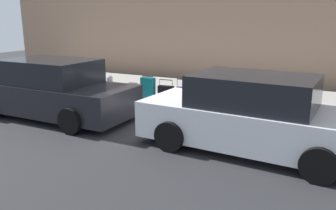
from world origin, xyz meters
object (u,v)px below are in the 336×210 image
suitcase_navy_5 (182,97)px  parked_car_white_0 (252,116)px  bollard_post (96,86)px  suitcase_black_6 (166,95)px  suitcase_maroon_8 (134,92)px  suitcase_teal_0 (271,107)px  suitcase_red_2 (233,100)px  suitcase_teal_7 (148,90)px  fire_hydrant (110,86)px  suitcase_silver_3 (215,100)px  suitcase_maroon_1 (250,103)px  suitcase_olive_4 (200,96)px  parked_car_charcoal_1 (52,90)px

suitcase_navy_5 → parked_car_white_0: size_ratio=0.18×
bollard_post → suitcase_black_6: bearing=-176.1°
suitcase_navy_5 → suitcase_maroon_8: 1.70m
suitcase_teal_0 → suitcase_red_2: bearing=-6.9°
suitcase_teal_7 → fire_hydrant: size_ratio=1.13×
fire_hydrant → suitcase_teal_7: bearing=178.7°
suitcase_teal_7 → parked_car_white_0: parked_car_white_0 is taller
suitcase_silver_3 → suitcase_maroon_8: 2.73m
suitcase_navy_5 → suitcase_maroon_1: bearing=-179.8°
suitcase_maroon_8 → suitcase_olive_4: bearing=-178.2°
suitcase_teal_0 → suitcase_silver_3: size_ratio=0.82×
suitcase_maroon_1 → parked_car_white_0: parked_car_white_0 is taller
suitcase_navy_5 → parked_car_charcoal_1: bearing=36.8°
suitcase_olive_4 → suitcase_teal_7: 1.69m
suitcase_red_2 → suitcase_olive_4: 1.00m
suitcase_olive_4 → parked_car_white_0: parked_car_white_0 is taller
suitcase_silver_3 → fire_hydrant: suitcase_silver_3 is taller
suitcase_red_2 → bollard_post: 4.63m
suitcase_red_2 → fire_hydrant: size_ratio=1.21×
suitcase_silver_3 → suitcase_olive_4: suitcase_silver_3 is taller
bollard_post → parked_car_charcoal_1: (-0.15, 2.09, 0.27)m
suitcase_teal_0 → parked_car_white_0: size_ratio=0.17×
suitcase_navy_5 → fire_hydrant: bearing=-0.7°
suitcase_maroon_1 → suitcase_teal_7: (3.18, 0.01, 0.08)m
parked_car_white_0 → bollard_post: bearing=-20.2°
suitcase_teal_7 → parked_car_charcoal_1: bearing=51.0°
suitcase_teal_0 → fire_hydrant: (5.21, -0.06, 0.09)m
suitcase_navy_5 → suitcase_black_6: bearing=-5.7°
suitcase_navy_5 → suitcase_maroon_8: (1.70, -0.00, -0.03)m
parked_car_white_0 → suitcase_maroon_1: bearing=-75.9°
suitcase_black_6 → suitcase_teal_7: 0.61m
suitcase_red_2 → parked_car_white_0: size_ratio=0.19×
suitcase_red_2 → bollard_post: size_ratio=1.29×
suitcase_navy_5 → suitcase_olive_4: bearing=-172.0°
suitcase_maroon_1 → suitcase_red_2: bearing=-10.4°
suitcase_navy_5 → suitcase_teal_7: bearing=-0.0°
suitcase_maroon_1 → suitcase_red_2: suitcase_maroon_1 is taller
suitcase_maroon_1 → suitcase_maroon_8: size_ratio=1.56×
suitcase_teal_0 → suitcase_red_2: size_ratio=0.88×
suitcase_black_6 → parked_car_white_0: size_ratio=0.16×
suitcase_maroon_1 → bollard_post: suitcase_maroon_1 is taller
suitcase_maroon_1 → fire_hydrant: suitcase_maroon_1 is taller
suitcase_black_6 → fire_hydrant: (2.06, 0.02, 0.10)m
suitcase_olive_4 → fire_hydrant: (3.15, 0.04, 0.03)m
fire_hydrant → bollard_post: 0.50m
fire_hydrant → parked_car_charcoal_1: (0.32, 2.24, 0.23)m
bollard_post → parked_car_charcoal_1: parked_car_charcoal_1 is taller
suitcase_teal_0 → suitcase_maroon_1: (0.56, -0.04, 0.01)m
fire_hydrant → suitcase_olive_4: bearing=-179.3°
parked_car_white_0 → suitcase_navy_5: bearing=-40.5°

